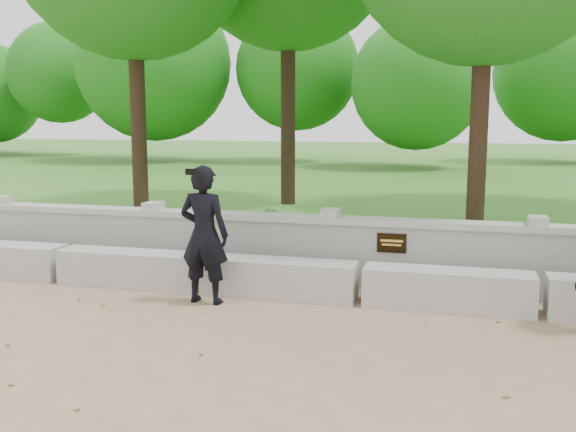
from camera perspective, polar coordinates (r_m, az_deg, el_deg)
name	(u,v)px	position (r m, az deg, el deg)	size (l,w,h in m)	color
ground	(327,360)	(5.91, 3.53, -12.66)	(80.00, 80.00, 0.00)	tan
lawn	(422,187)	(19.53, 11.82, 2.57)	(40.00, 22.00, 0.25)	#2C6521
concrete_bench	(360,284)	(7.63, 6.43, -5.99)	(11.90, 0.45, 0.45)	beige
parapet_wall	(369,252)	(8.25, 7.20, -3.18)	(12.50, 0.35, 0.90)	#B1AFA7
man_main	(204,235)	(7.51, -7.46, -1.66)	(0.61, 0.55, 1.62)	black
shrub_a	(43,221)	(10.91, -20.95, -0.45)	(0.29, 0.20, 0.55)	#33892E
shrub_b	(269,230)	(9.23, -1.68, -1.27)	(0.33, 0.27, 0.61)	#33892E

